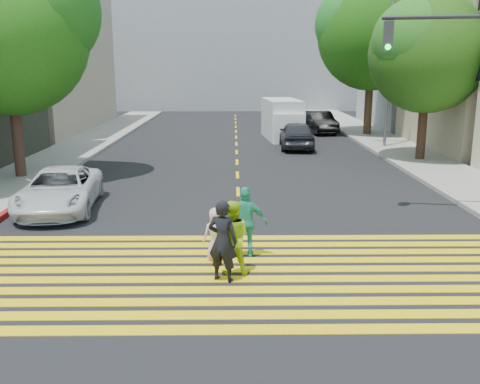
{
  "coord_description": "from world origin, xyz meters",
  "views": [
    {
      "loc": [
        -0.14,
        -9.41,
        4.32
      ],
      "look_at": [
        0.0,
        3.0,
        1.4
      ],
      "focal_mm": 40.0,
      "sensor_mm": 36.0,
      "label": 1
    }
  ],
  "objects_px": {
    "tree_right_near": "(429,48)",
    "pedestrian_child": "(216,234)",
    "pedestrian_man": "(223,241)",
    "pedestrian_extra": "(246,222)",
    "tree_right_far": "(374,29)",
    "dark_car_near": "(297,135)",
    "pedestrian_woman": "(232,237)",
    "dark_car_parked": "(319,122)",
    "silver_car": "(283,117)",
    "white_sedan": "(60,190)",
    "tree_left": "(10,27)",
    "white_van": "(283,120)"
  },
  "relations": [
    {
      "from": "dark_car_parked",
      "to": "white_van",
      "type": "height_order",
      "value": "white_van"
    },
    {
      "from": "pedestrian_woman",
      "to": "dark_car_near",
      "type": "height_order",
      "value": "pedestrian_woman"
    },
    {
      "from": "pedestrian_man",
      "to": "pedestrian_woman",
      "type": "height_order",
      "value": "pedestrian_man"
    },
    {
      "from": "tree_left",
      "to": "pedestrian_man",
      "type": "xyz_separation_m",
      "value": [
        8.04,
        -10.3,
        -4.9
      ]
    },
    {
      "from": "pedestrian_extra",
      "to": "pedestrian_woman",
      "type": "bearing_deg",
      "value": 76.02
    },
    {
      "from": "pedestrian_child",
      "to": "white_sedan",
      "type": "height_order",
      "value": "white_sedan"
    },
    {
      "from": "tree_right_far",
      "to": "pedestrian_child",
      "type": "relative_size",
      "value": 7.94
    },
    {
      "from": "pedestrian_man",
      "to": "white_sedan",
      "type": "xyz_separation_m",
      "value": [
        -5.11,
        5.65,
        -0.22
      ]
    },
    {
      "from": "white_sedan",
      "to": "pedestrian_child",
      "type": "bearing_deg",
      "value": -47.81
    },
    {
      "from": "tree_right_near",
      "to": "pedestrian_child",
      "type": "xyz_separation_m",
      "value": [
        -9.1,
        -12.83,
        -4.53
      ]
    },
    {
      "from": "tree_right_near",
      "to": "tree_right_far",
      "type": "relative_size",
      "value": 0.78
    },
    {
      "from": "pedestrian_extra",
      "to": "tree_right_far",
      "type": "bearing_deg",
      "value": -107.03
    },
    {
      "from": "pedestrian_woman",
      "to": "pedestrian_extra",
      "type": "xyz_separation_m",
      "value": [
        0.32,
        1.02,
        0.03
      ]
    },
    {
      "from": "pedestrian_man",
      "to": "pedestrian_child",
      "type": "distance_m",
      "value": 1.28
    },
    {
      "from": "pedestrian_woman",
      "to": "dark_car_near",
      "type": "relative_size",
      "value": 0.37
    },
    {
      "from": "tree_left",
      "to": "dark_car_near",
      "type": "distance_m",
      "value": 15.0
    },
    {
      "from": "tree_right_far",
      "to": "silver_car",
      "type": "bearing_deg",
      "value": 130.88
    },
    {
      "from": "pedestrian_woman",
      "to": "pedestrian_child",
      "type": "height_order",
      "value": "pedestrian_woman"
    },
    {
      "from": "tree_right_far",
      "to": "pedestrian_woman",
      "type": "height_order",
      "value": "tree_right_far"
    },
    {
      "from": "tree_left",
      "to": "silver_car",
      "type": "xyz_separation_m",
      "value": [
        11.93,
        18.94,
        -5.04
      ]
    },
    {
      "from": "pedestrian_extra",
      "to": "dark_car_parked",
      "type": "relative_size",
      "value": 0.38
    },
    {
      "from": "tree_left",
      "to": "pedestrian_man",
      "type": "distance_m",
      "value": 13.96
    },
    {
      "from": "tree_right_near",
      "to": "dark_car_near",
      "type": "relative_size",
      "value": 1.74
    },
    {
      "from": "pedestrian_man",
      "to": "white_sedan",
      "type": "distance_m",
      "value": 7.62
    },
    {
      "from": "pedestrian_extra",
      "to": "silver_car",
      "type": "height_order",
      "value": "pedestrian_extra"
    },
    {
      "from": "pedestrian_extra",
      "to": "dark_car_near",
      "type": "bearing_deg",
      "value": -96.88
    },
    {
      "from": "dark_car_parked",
      "to": "tree_left",
      "type": "bearing_deg",
      "value": -140.29
    },
    {
      "from": "silver_car",
      "to": "dark_car_near",
      "type": "bearing_deg",
      "value": 93.47
    },
    {
      "from": "dark_car_near",
      "to": "dark_car_parked",
      "type": "distance_m",
      "value": 7.3
    },
    {
      "from": "tree_left",
      "to": "white_sedan",
      "type": "bearing_deg",
      "value": -57.87
    },
    {
      "from": "pedestrian_woman",
      "to": "white_sedan",
      "type": "distance_m",
      "value": 7.44
    },
    {
      "from": "pedestrian_man",
      "to": "pedestrian_extra",
      "type": "bearing_deg",
      "value": -88.16
    },
    {
      "from": "tree_left",
      "to": "dark_car_parked",
      "type": "xyz_separation_m",
      "value": [
        13.98,
        14.92,
        -5.04
      ]
    },
    {
      "from": "tree_right_near",
      "to": "pedestrian_woman",
      "type": "height_order",
      "value": "tree_right_near"
    },
    {
      "from": "pedestrian_child",
      "to": "pedestrian_man",
      "type": "bearing_deg",
      "value": 77.6
    },
    {
      "from": "dark_car_near",
      "to": "silver_car",
      "type": "bearing_deg",
      "value": -88.94
    },
    {
      "from": "tree_right_far",
      "to": "tree_left",
      "type": "bearing_deg",
      "value": -141.83
    },
    {
      "from": "tree_left",
      "to": "tree_right_far",
      "type": "relative_size",
      "value": 0.88
    },
    {
      "from": "pedestrian_child",
      "to": "pedestrian_extra",
      "type": "distance_m",
      "value": 0.75
    },
    {
      "from": "tree_right_near",
      "to": "pedestrian_man",
      "type": "height_order",
      "value": "tree_right_near"
    },
    {
      "from": "tree_right_near",
      "to": "dark_car_near",
      "type": "height_order",
      "value": "tree_right_near"
    },
    {
      "from": "tree_right_near",
      "to": "white_sedan",
      "type": "distance_m",
      "value": 16.97
    },
    {
      "from": "tree_right_near",
      "to": "white_sedan",
      "type": "height_order",
      "value": "tree_right_near"
    },
    {
      "from": "pedestrian_child",
      "to": "dark_car_parked",
      "type": "xyz_separation_m",
      "value": [
        6.12,
        23.99,
        0.1
      ]
    },
    {
      "from": "tree_right_far",
      "to": "dark_car_parked",
      "type": "distance_m",
      "value": 6.71
    },
    {
      "from": "pedestrian_man",
      "to": "dark_car_near",
      "type": "relative_size",
      "value": 0.39
    },
    {
      "from": "pedestrian_extra",
      "to": "white_sedan",
      "type": "bearing_deg",
      "value": -33.28
    },
    {
      "from": "silver_car",
      "to": "tree_right_far",
      "type": "bearing_deg",
      "value": 135.81
    },
    {
      "from": "pedestrian_man",
      "to": "white_van",
      "type": "height_order",
      "value": "white_van"
    },
    {
      "from": "tree_right_near",
      "to": "pedestrian_woman",
      "type": "xyz_separation_m",
      "value": [
        -8.74,
        -13.65,
        -4.34
      ]
    }
  ]
}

